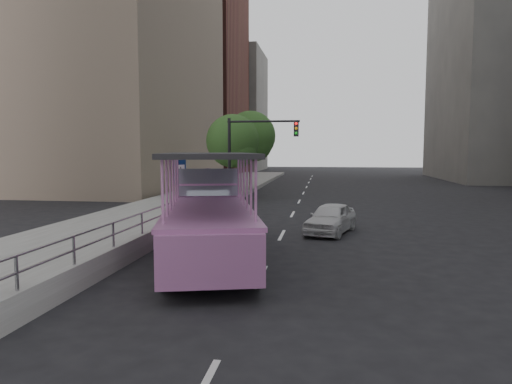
% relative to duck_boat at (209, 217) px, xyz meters
% --- Properties ---
extents(ground, '(160.00, 160.00, 0.00)m').
position_rel_duck_boat_xyz_m(ground, '(1.02, -0.40, -1.21)').
color(ground, black).
extents(sidewalk, '(5.50, 80.00, 0.30)m').
position_rel_duck_boat_xyz_m(sidewalk, '(-4.73, 9.60, -1.06)').
color(sidewalk, '#9B9B96').
rests_on(sidewalk, ground).
extents(kerb_wall, '(0.24, 30.00, 0.36)m').
position_rel_duck_boat_xyz_m(kerb_wall, '(-2.10, 1.60, -0.73)').
color(kerb_wall, '#A1A19C').
rests_on(kerb_wall, sidewalk).
extents(guardrail, '(0.07, 22.00, 0.71)m').
position_rel_duck_boat_xyz_m(guardrail, '(-2.10, 1.60, -0.07)').
color(guardrail, '#9D9CA1').
rests_on(guardrail, kerb_wall).
extents(duck_boat, '(4.76, 10.07, 3.26)m').
position_rel_duck_boat_xyz_m(duck_boat, '(0.00, 0.00, 0.00)').
color(duck_boat, black).
rests_on(duck_boat, ground).
extents(car, '(2.42, 3.84, 1.22)m').
position_rel_duck_boat_xyz_m(car, '(3.93, 4.38, -0.60)').
color(car, silver).
rests_on(car, ground).
extents(parking_sign, '(0.29, 0.62, 2.96)m').
position_rel_duck_boat_xyz_m(parking_sign, '(-1.98, 3.21, 0.63)').
color(parking_sign, black).
rests_on(parking_sign, ground).
extents(traffic_signal, '(4.20, 0.32, 5.20)m').
position_rel_duck_boat_xyz_m(traffic_signal, '(-0.69, 12.10, 2.29)').
color(traffic_signal, black).
rests_on(traffic_signal, ground).
extents(street_tree_near, '(3.52, 3.52, 5.72)m').
position_rel_duck_boat_xyz_m(street_tree_near, '(-2.29, 15.52, 2.61)').
color(street_tree_near, '#352418').
rests_on(street_tree_near, ground).
extents(street_tree_far, '(3.97, 3.97, 6.45)m').
position_rel_duck_boat_xyz_m(street_tree_far, '(-2.09, 21.52, 3.10)').
color(street_tree_far, '#352418').
rests_on(street_tree_far, ground).
extents(midrise_brick, '(18.00, 16.00, 26.00)m').
position_rel_duck_boat_xyz_m(midrise_brick, '(-16.98, 47.60, 11.79)').
color(midrise_brick, brown).
rests_on(midrise_brick, ground).
extents(midrise_stone_b, '(16.00, 14.00, 20.00)m').
position_rel_duck_boat_xyz_m(midrise_stone_b, '(-14.98, 63.60, 8.79)').
color(midrise_stone_b, gray).
rests_on(midrise_stone_b, ground).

